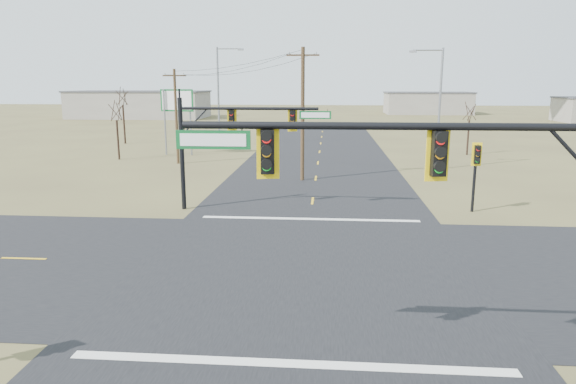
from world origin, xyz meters
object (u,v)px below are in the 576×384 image
Objects in this scene: streetlight_c at (220,91)px; bare_tree_b at (122,96)px; highway_sign at (177,109)px; pedestal_signal_ne at (476,161)px; mast_arm_far at (234,130)px; streetlight_a at (437,102)px; bare_tree_a at (116,110)px; utility_pole_near at (303,113)px; utility_pole_far at (176,115)px; mast_arm_near at (448,182)px; bare_tree_c at (470,111)px.

streetlight_c reaches higher than bare_tree_b.
pedestal_signal_ne is at bearing -33.93° from highway_sign.
streetlight_a is (14.65, 15.90, 1.01)m from mast_arm_far.
pedestal_signal_ne is 15.64m from streetlight_a.
streetlight_a is 0.90× the size of streetlight_c.
bare_tree_a is (-7.88, -11.60, -1.66)m from streetlight_c.
utility_pole_near reaches higher than utility_pole_far.
streetlight_a is at bearing -7.07° from highway_sign.
mast_arm_near reaches higher than mast_arm_far.
mast_arm_far is at bearing -112.26° from streetlight_a.
bare_tree_b is (-9.66, 9.60, 1.11)m from highway_sign.
utility_pole_far is at bearing 106.85° from mast_arm_near.
mast_arm_near is 44.44m from bare_tree_c.
mast_arm_near is 0.90× the size of streetlight_c.
utility_pole_near is 21.02m from bare_tree_a.
highway_sign is (-10.19, 23.19, -0.03)m from mast_arm_far.
bare_tree_b is (-11.27, 15.39, 1.32)m from utility_pole_far.
utility_pole_near is 1.16× the size of utility_pole_far.
streetlight_a reaches higher than bare_tree_a.
streetlight_a is 1.70× the size of bare_tree_a.
mast_arm_near is at bearing -56.18° from highway_sign.
highway_sign is 8.61m from streetlight_c.
pedestal_signal_ne is 0.36× the size of streetlight_c.
highway_sign is 6.18m from bare_tree_a.
utility_pole_far is (-16.85, 34.66, -0.58)m from mast_arm_near.
utility_pole_near is at bearing -27.55° from bare_tree_a.
utility_pole_far reaches higher than mast_arm_near.
pedestal_signal_ne is at bearing -41.55° from utility_pole_near.
bare_tree_a reaches higher than bare_tree_c.
bare_tree_a is at bearing 113.42° from mast_arm_near.
highway_sign is (-13.66, 13.40, -0.45)m from utility_pole_near.
streetlight_a is at bearing 30.74° from mast_arm_far.
streetlight_c is at bearing 165.66° from streetlight_a.
bare_tree_b is 40.53m from bare_tree_c.
mast_arm_near is 33.77m from streetlight_a.
mast_arm_far is at bearing -128.02° from bare_tree_c.
mast_arm_near is 1.17× the size of mast_arm_far.
mast_arm_far is at bearing -109.52° from utility_pole_near.
highway_sign is 13.67m from bare_tree_b.
mast_arm_near reaches higher than bare_tree_a.
mast_arm_near reaches higher than bare_tree_c.
mast_arm_near is at bearing -81.01° from mast_arm_far.
pedestal_signal_ne is 0.47× the size of utility_pole_far.
bare_tree_a is at bearing -134.21° from highway_sign.
streetlight_a is (6.38, 33.16, 0.67)m from mast_arm_near.
utility_pole_far is 19.12m from bare_tree_b.
utility_pole_far is at bearing 146.94° from pedestal_signal_ne.
utility_pole_near is at bearing -56.98° from streetlight_c.
mast_arm_near is 1.53× the size of highway_sign.
streetlight_a is at bearing 91.11° from pedestal_signal_ne.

